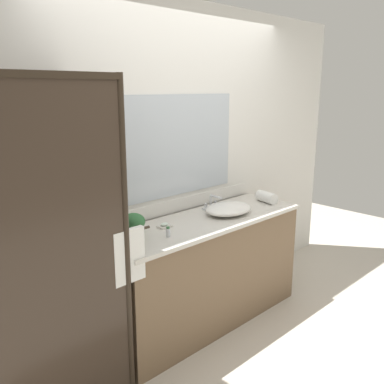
{
  "coord_description": "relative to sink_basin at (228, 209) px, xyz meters",
  "views": [
    {
      "loc": [
        -2.27,
        -2.21,
        1.92
      ],
      "look_at": [
        -0.15,
        0.0,
        1.15
      ],
      "focal_mm": 38.96,
      "sensor_mm": 36.0,
      "label": 1
    }
  ],
  "objects": [
    {
      "name": "faucet",
      "position": [
        0.0,
        0.19,
        0.0
      ],
      "size": [
        0.17,
        0.15,
        0.13
      ],
      "color": "silver",
      "rests_on": "vanity_cabinet"
    },
    {
      "name": "wall_back_with_mirror",
      "position": [
        -0.25,
        0.37,
        0.36
      ],
      "size": [
        4.4,
        0.06,
        2.6
      ],
      "color": "silver",
      "rests_on": "ground_plane"
    },
    {
      "name": "potted_plant",
      "position": [
        -0.91,
        0.07,
        0.07
      ],
      "size": [
        0.17,
        0.17,
        0.18
      ],
      "color": "#B77A51",
      "rests_on": "vanity_cabinet"
    },
    {
      "name": "sink_basin",
      "position": [
        0.0,
        0.0,
        0.0
      ],
      "size": [
        0.43,
        0.33,
        0.09
      ],
      "primitive_type": "ellipsoid",
      "color": "white",
      "rests_on": "vanity_cabinet"
    },
    {
      "name": "amenity_bottle_lotion",
      "position": [
        -0.73,
        -0.08,
        -0.01
      ],
      "size": [
        0.03,
        0.03,
        0.07
      ],
      "color": "silver",
      "rests_on": "vanity_cabinet"
    },
    {
      "name": "rolled_towel_near_edge",
      "position": [
        0.51,
        -0.01,
        0.01
      ],
      "size": [
        0.14,
        0.22,
        0.1
      ],
      "primitive_type": "cylinder",
      "rotation": [
        1.57,
        0.0,
        -0.2
      ],
      "color": "white",
      "rests_on": "vanity_cabinet"
    },
    {
      "name": "shower_enclosure",
      "position": [
        -1.52,
        -0.16,
        0.08
      ],
      "size": [
        1.2,
        0.59,
        2.0
      ],
      "color": "#2D2319",
      "rests_on": "ground_plane"
    },
    {
      "name": "amenity_bottle_shampoo",
      "position": [
        -1.06,
        -0.09,
        -0.0
      ],
      "size": [
        0.03,
        0.03,
        0.08
      ],
      "color": "silver",
      "rests_on": "vanity_cabinet"
    },
    {
      "name": "vanity_cabinet",
      "position": [
        -0.25,
        0.03,
        -0.49
      ],
      "size": [
        1.8,
        0.58,
        0.9
      ],
      "color": "brown",
      "rests_on": "ground_plane"
    },
    {
      "name": "ground_plane",
      "position": [
        -0.25,
        0.02,
        -0.94
      ],
      "size": [
        8.0,
        8.0,
        0.0
      ],
      "primitive_type": "plane",
      "color": "beige"
    },
    {
      "name": "soap_dish",
      "position": [
        -0.61,
        0.1,
        -0.03
      ],
      "size": [
        0.1,
        0.07,
        0.04
      ],
      "color": "silver",
      "rests_on": "vanity_cabinet"
    }
  ]
}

